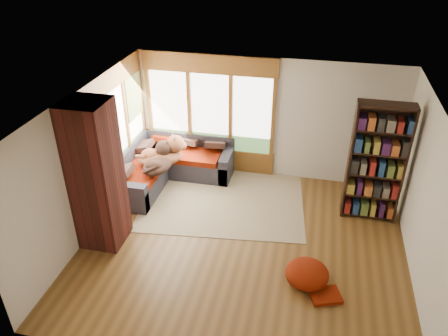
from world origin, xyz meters
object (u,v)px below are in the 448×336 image
at_px(brick_chimney, 96,176).
at_px(dog_tan, 164,152).
at_px(sectional_sofa, 167,169).
at_px(pouf, 307,273).
at_px(dog_brindle, 159,159).
at_px(area_rug, 223,200).
at_px(bookshelf, 376,163).

xyz_separation_m(brick_chimney, dog_tan, (0.46, 1.89, -0.50)).
bearing_deg(dog_tan, sectional_sofa, 66.13).
bearing_deg(brick_chimney, pouf, -5.05).
relative_size(brick_chimney, dog_brindle, 2.90).
height_order(sectional_sofa, area_rug, sectional_sofa).
height_order(dog_tan, dog_brindle, dog_tan).
bearing_deg(area_rug, sectional_sofa, 162.21).
xyz_separation_m(brick_chimney, pouf, (3.53, -0.31, -1.11)).
xyz_separation_m(sectional_sofa, dog_brindle, (0.00, -0.40, 0.46)).
xyz_separation_m(sectional_sofa, area_rug, (1.31, -0.42, -0.30)).
xyz_separation_m(sectional_sofa, dog_tan, (0.01, -0.16, 0.50)).
bearing_deg(brick_chimney, dog_tan, 76.30).
xyz_separation_m(brick_chimney, area_rug, (1.76, 1.63, -1.29)).
bearing_deg(dog_tan, brick_chimney, -132.65).
distance_m(dog_tan, dog_brindle, 0.25).
relative_size(area_rug, dog_brindle, 3.54).
bearing_deg(area_rug, dog_brindle, 179.24).
distance_m(area_rug, bookshelf, 3.00).
xyz_separation_m(area_rug, bookshelf, (2.78, 0.10, 1.14)).
height_order(sectional_sofa, pouf, sectional_sofa).
bearing_deg(area_rug, bookshelf, 2.00).
relative_size(sectional_sofa, area_rug, 0.69).
bearing_deg(dog_brindle, brick_chimney, 171.52).
bearing_deg(pouf, sectional_sofa, 142.55).
relative_size(sectional_sofa, dog_brindle, 2.45).
bearing_deg(pouf, area_rug, 132.34).
relative_size(brick_chimney, pouf, 3.83).
relative_size(area_rug, bookshelf, 1.39).
distance_m(area_rug, pouf, 2.63).
bearing_deg(brick_chimney, bookshelf, 20.78).
relative_size(bookshelf, dog_tan, 2.12).
bearing_deg(dog_brindle, sectional_sofa, 7.14).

